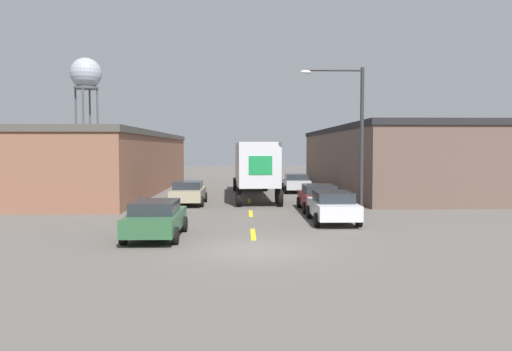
{
  "coord_description": "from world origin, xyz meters",
  "views": [
    {
      "loc": [
        -0.39,
        -17.02,
        3.5
      ],
      "look_at": [
        0.3,
        10.4,
        1.99
      ],
      "focal_mm": 35.0,
      "sensor_mm": 36.0,
      "label": 1
    }
  ],
  "objects_px": {
    "parked_car_right_mid": "(319,197)",
    "parked_car_left_near": "(156,218)",
    "water_tower": "(86,76)",
    "parked_car_right_far": "(296,182)",
    "parked_car_left_far": "(188,192)",
    "parked_car_right_near": "(333,206)",
    "street_lamp": "(353,128)",
    "semi_truck": "(254,165)"
  },
  "relations": [
    {
      "from": "semi_truck",
      "to": "parked_car_left_near",
      "type": "height_order",
      "value": "semi_truck"
    },
    {
      "from": "parked_car_right_mid",
      "to": "water_tower",
      "type": "xyz_separation_m",
      "value": [
        -27.21,
        46.54,
        13.25
      ]
    },
    {
      "from": "parked_car_right_far",
      "to": "semi_truck",
      "type": "bearing_deg",
      "value": -131.69
    },
    {
      "from": "parked_car_left_far",
      "to": "parked_car_left_near",
      "type": "relative_size",
      "value": 1.0
    },
    {
      "from": "parked_car_right_near",
      "to": "water_tower",
      "type": "xyz_separation_m",
      "value": [
        -27.21,
        50.93,
        13.25
      ]
    },
    {
      "from": "parked_car_left_far",
      "to": "street_lamp",
      "type": "xyz_separation_m",
      "value": [
        9.19,
        -4.8,
        3.79
      ]
    },
    {
      "from": "water_tower",
      "to": "street_lamp",
      "type": "relative_size",
      "value": 2.17
    },
    {
      "from": "parked_car_right_far",
      "to": "parked_car_left_far",
      "type": "bearing_deg",
      "value": -131.4
    },
    {
      "from": "parked_car_left_far",
      "to": "water_tower",
      "type": "relative_size",
      "value": 0.27
    },
    {
      "from": "parked_car_left_far",
      "to": "parked_car_right_far",
      "type": "relative_size",
      "value": 1.0
    },
    {
      "from": "parked_car_left_far",
      "to": "water_tower",
      "type": "bearing_deg",
      "value": 114.36
    },
    {
      "from": "semi_truck",
      "to": "water_tower",
      "type": "xyz_separation_m",
      "value": [
        -23.76,
        38.51,
        11.71
      ]
    },
    {
      "from": "water_tower",
      "to": "street_lamp",
      "type": "xyz_separation_m",
      "value": [
        28.78,
        -48.07,
        -9.46
      ]
    },
    {
      "from": "parked_car_right_mid",
      "to": "parked_car_left_near",
      "type": "distance_m",
      "value": 11.23
    },
    {
      "from": "water_tower",
      "to": "parked_car_right_far",
      "type": "bearing_deg",
      "value": -51.85
    },
    {
      "from": "parked_car_left_far",
      "to": "parked_car_left_near",
      "type": "xyz_separation_m",
      "value": [
        0.0,
        -11.52,
        0.0
      ]
    },
    {
      "from": "parked_car_right_near",
      "to": "street_lamp",
      "type": "xyz_separation_m",
      "value": [
        1.58,
        2.85,
        3.79
      ]
    },
    {
      "from": "parked_car_right_far",
      "to": "street_lamp",
      "type": "xyz_separation_m",
      "value": [
        1.58,
        -13.43,
        3.79
      ]
    },
    {
      "from": "water_tower",
      "to": "semi_truck",
      "type": "bearing_deg",
      "value": -58.33
    },
    {
      "from": "parked_car_left_near",
      "to": "water_tower",
      "type": "relative_size",
      "value": 0.27
    },
    {
      "from": "parked_car_right_near",
      "to": "water_tower",
      "type": "bearing_deg",
      "value": 118.12
    },
    {
      "from": "parked_car_right_near",
      "to": "parked_car_left_far",
      "type": "distance_m",
      "value": 10.79
    },
    {
      "from": "parked_car_left_near",
      "to": "street_lamp",
      "type": "distance_m",
      "value": 12.0
    },
    {
      "from": "semi_truck",
      "to": "parked_car_right_mid",
      "type": "height_order",
      "value": "semi_truck"
    },
    {
      "from": "parked_car_left_near",
      "to": "semi_truck",
      "type": "bearing_deg",
      "value": 75.65
    },
    {
      "from": "parked_car_right_far",
      "to": "parked_car_right_mid",
      "type": "xyz_separation_m",
      "value": [
        0.0,
        -11.9,
        0.0
      ]
    },
    {
      "from": "semi_truck",
      "to": "water_tower",
      "type": "distance_m",
      "value": 46.74
    },
    {
      "from": "parked_car_right_mid",
      "to": "parked_car_left_near",
      "type": "xyz_separation_m",
      "value": [
        -7.61,
        -8.25,
        0.0
      ]
    },
    {
      "from": "semi_truck",
      "to": "water_tower",
      "type": "bearing_deg",
      "value": 119.61
    },
    {
      "from": "parked_car_right_mid",
      "to": "street_lamp",
      "type": "bearing_deg",
      "value": -44.26
    },
    {
      "from": "parked_car_left_near",
      "to": "water_tower",
      "type": "height_order",
      "value": "water_tower"
    },
    {
      "from": "parked_car_left_far",
      "to": "parked_car_right_mid",
      "type": "xyz_separation_m",
      "value": [
        7.61,
        -3.26,
        0.0
      ]
    },
    {
      "from": "parked_car_left_near",
      "to": "water_tower",
      "type": "xyz_separation_m",
      "value": [
        -19.59,
        54.79,
        13.25
      ]
    },
    {
      "from": "water_tower",
      "to": "street_lamp",
      "type": "height_order",
      "value": "water_tower"
    },
    {
      "from": "water_tower",
      "to": "parked_car_right_mid",
      "type": "bearing_deg",
      "value": -59.69
    },
    {
      "from": "parked_car_right_far",
      "to": "water_tower",
      "type": "distance_m",
      "value": 46.0
    },
    {
      "from": "parked_car_left_near",
      "to": "street_lamp",
      "type": "bearing_deg",
      "value": 36.17
    },
    {
      "from": "semi_truck",
      "to": "parked_car_right_far",
      "type": "bearing_deg",
      "value": 46.25
    },
    {
      "from": "semi_truck",
      "to": "parked_car_left_far",
      "type": "distance_m",
      "value": 6.51
    },
    {
      "from": "parked_car_left_far",
      "to": "parked_car_right_far",
      "type": "height_order",
      "value": "same"
    },
    {
      "from": "parked_car_right_near",
      "to": "parked_car_left_near",
      "type": "xyz_separation_m",
      "value": [
        -7.61,
        -3.87,
        0.0
      ]
    },
    {
      "from": "parked_car_right_mid",
      "to": "parked_car_left_near",
      "type": "bearing_deg",
      "value": -132.69
    }
  ]
}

